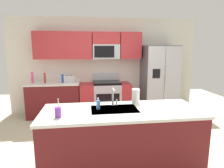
# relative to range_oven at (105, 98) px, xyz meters

# --- Properties ---
(ground_plane) EXTENTS (9.00, 9.00, 0.00)m
(ground_plane) POSITION_rel_range_oven_xyz_m (0.03, -1.80, -0.44)
(ground_plane) COLOR beige
(ground_plane) RESTS_ON ground
(kitchen_wall_unit) EXTENTS (5.20, 0.43, 2.60)m
(kitchen_wall_unit) POSITION_rel_range_oven_xyz_m (-0.11, 0.28, 1.03)
(kitchen_wall_unit) COLOR silver
(kitchen_wall_unit) RESTS_ON ground
(back_counter) EXTENTS (1.35, 0.63, 0.90)m
(back_counter) POSITION_rel_range_oven_xyz_m (-1.36, -0.00, 0.01)
(back_counter) COLOR maroon
(back_counter) RESTS_ON ground
(range_oven) EXTENTS (1.36, 0.61, 1.10)m
(range_oven) POSITION_rel_range_oven_xyz_m (0.00, 0.00, 0.00)
(range_oven) COLOR #B7BABF
(range_oven) RESTS_ON ground
(refrigerator) EXTENTS (0.90, 0.76, 1.85)m
(refrigerator) POSITION_rel_range_oven_xyz_m (1.48, -0.07, 0.48)
(refrigerator) COLOR #4C4F54
(refrigerator) RESTS_ON ground
(island_counter) EXTENTS (2.30, 0.90, 0.90)m
(island_counter) POSITION_rel_range_oven_xyz_m (-0.01, -2.45, 0.01)
(island_counter) COLOR maroon
(island_counter) RESTS_ON ground
(toaster) EXTENTS (0.28, 0.16, 0.18)m
(toaster) POSITION_rel_range_oven_xyz_m (-0.94, -0.05, 0.55)
(toaster) COLOR #B7BABF
(toaster) RESTS_ON back_counter
(pepper_mill) EXTENTS (0.05, 0.05, 0.26)m
(pepper_mill) POSITION_rel_range_oven_xyz_m (-1.56, -0.00, 0.59)
(pepper_mill) COLOR #B2332D
(pepper_mill) RESTS_ON back_counter
(bottle_blue) EXTENTS (0.06, 0.06, 0.21)m
(bottle_blue) POSITION_rel_range_oven_xyz_m (-1.12, 0.02, 0.56)
(bottle_blue) COLOR blue
(bottle_blue) RESTS_ON back_counter
(bottle_pink) EXTENTS (0.06, 0.06, 0.29)m
(bottle_pink) POSITION_rel_range_oven_xyz_m (-1.88, 0.04, 0.60)
(bottle_pink) COLOR #EA4C93
(bottle_pink) RESTS_ON back_counter
(sink_faucet) EXTENTS (0.09, 0.21, 0.28)m
(sink_faucet) POSITION_rel_range_oven_xyz_m (-0.10, -2.26, 0.62)
(sink_faucet) COLOR #B7BABF
(sink_faucet) RESTS_ON island_counter
(drink_cup_purple) EXTENTS (0.08, 0.08, 0.25)m
(drink_cup_purple) POSITION_rel_range_oven_xyz_m (-0.87, -2.64, 0.52)
(drink_cup_purple) COLOR purple
(drink_cup_purple) RESTS_ON island_counter
(soap_dispenser) EXTENTS (0.06, 0.06, 0.17)m
(soap_dispenser) POSITION_rel_range_oven_xyz_m (-0.34, -2.37, 0.53)
(soap_dispenser) COLOR #4C8CD8
(soap_dispenser) RESTS_ON island_counter
(paper_towel_roll) EXTENTS (0.12, 0.12, 0.24)m
(paper_towel_roll) POSITION_rel_range_oven_xyz_m (0.27, -2.17, 0.58)
(paper_towel_roll) COLOR white
(paper_towel_roll) RESTS_ON island_counter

